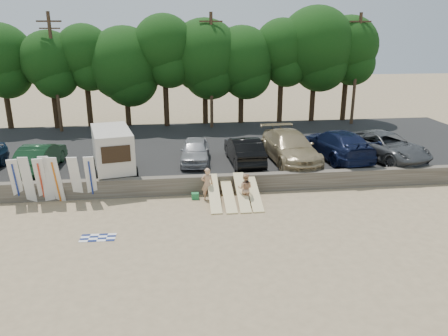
{
  "coord_description": "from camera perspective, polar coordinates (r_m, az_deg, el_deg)",
  "views": [
    {
      "loc": [
        -1.18,
        -19.18,
        8.71
      ],
      "look_at": [
        1.46,
        3.0,
        1.39
      ],
      "focal_mm": 35.0,
      "sensor_mm": 36.0,
      "label": 1
    }
  ],
  "objects": [
    {
      "name": "ground",
      "position": [
        21.1,
        -3.01,
        -6.27
      ],
      "size": [
        120.0,
        120.0,
        0.0
      ],
      "primitive_type": "plane",
      "color": "tan",
      "rests_on": "ground"
    },
    {
      "name": "seawall",
      "position": [
        23.68,
        -3.52,
        -2.18
      ],
      "size": [
        44.0,
        0.5,
        1.0
      ],
      "primitive_type": "cube",
      "color": "#6B6356",
      "rests_on": "ground"
    },
    {
      "name": "parking_lot",
      "position": [
        30.86,
        -4.35,
        2.37
      ],
      "size": [
        44.0,
        14.5,
        0.7
      ],
      "primitive_type": "cube",
      "color": "#282828",
      "rests_on": "ground"
    },
    {
      "name": "treeline",
      "position": [
        36.86,
        -3.42,
        14.72
      ],
      "size": [
        33.24,
        6.36,
        9.65
      ],
      "color": "#382616",
      "rests_on": "parking_lot"
    },
    {
      "name": "utility_poles",
      "position": [
        35.48,
        -1.66,
        12.82
      ],
      "size": [
        25.8,
        0.26,
        9.0
      ],
      "color": "#473321",
      "rests_on": "parking_lot"
    },
    {
      "name": "box_trailer",
      "position": [
        25.32,
        -14.36,
        2.46
      ],
      "size": [
        2.92,
        4.3,
        2.53
      ],
      "rotation": [
        0.0,
        0.0,
        0.22
      ],
      "color": "beige",
      "rests_on": "parking_lot"
    },
    {
      "name": "car_1",
      "position": [
        27.37,
        -22.86,
        1.37
      ],
      "size": [
        2.0,
        4.85,
        1.56
      ],
      "primitive_type": "imported",
      "rotation": [
        0.0,
        0.0,
        3.07
      ],
      "color": "#12331A",
      "rests_on": "parking_lot"
    },
    {
      "name": "car_2",
      "position": [
        26.7,
        -3.78,
        2.27
      ],
      "size": [
        2.09,
        4.4,
        1.45
      ],
      "primitive_type": "imported",
      "rotation": [
        0.0,
        0.0,
        -0.09
      ],
      "color": "#9A9A9F",
      "rests_on": "parking_lot"
    },
    {
      "name": "car_3",
      "position": [
        26.45,
        2.64,
        2.33
      ],
      "size": [
        1.91,
        5.0,
        1.63
      ],
      "primitive_type": "imported",
      "rotation": [
        0.0,
        0.0,
        3.18
      ],
      "color": "black",
      "rests_on": "parking_lot"
    },
    {
      "name": "car_4",
      "position": [
        27.08,
        8.61,
        2.72
      ],
      "size": [
        2.93,
        6.38,
        1.81
      ],
      "primitive_type": "imported",
      "rotation": [
        0.0,
        0.0,
        0.07
      ],
      "color": "#9B8862",
      "rests_on": "parking_lot"
    },
    {
      "name": "car_5",
      "position": [
        28.36,
        14.53,
        3.03
      ],
      "size": [
        3.4,
        6.5,
        1.8
      ],
      "primitive_type": "imported",
      "rotation": [
        0.0,
        0.0,
        3.29
      ],
      "color": "black",
      "rests_on": "parking_lot"
    },
    {
      "name": "car_6",
      "position": [
        29.07,
        20.28,
        2.7
      ],
      "size": [
        4.65,
        6.57,
        1.66
      ],
      "primitive_type": "imported",
      "rotation": [
        0.0,
        0.0,
        0.35
      ],
      "color": "#424447",
      "rests_on": "parking_lot"
    },
    {
      "name": "surfboard_upright_0",
      "position": [
        24.33,
        -25.53,
        -1.55
      ],
      "size": [
        0.63,
        0.89,
        2.5
      ],
      "primitive_type": "cube",
      "rotation": [
        0.3,
        0.0,
        0.16
      ],
      "color": "white",
      "rests_on": "ground"
    },
    {
      "name": "surfboard_upright_1",
      "position": [
        24.13,
        -24.28,
        -1.45
      ],
      "size": [
        0.53,
        0.58,
        2.57
      ],
      "primitive_type": "cube",
      "rotation": [
        0.19,
        0.0,
        -0.07
      ],
      "color": "white",
      "rests_on": "ground"
    },
    {
      "name": "surfboard_upright_2",
      "position": [
        23.92,
        -22.78,
        -1.49
      ],
      "size": [
        0.59,
        0.86,
        2.51
      ],
      "primitive_type": "cube",
      "rotation": [
        0.29,
        0.0,
        0.12
      ],
      "color": "white",
      "rests_on": "ground"
    },
    {
      "name": "surfboard_upright_3",
      "position": [
        23.87,
        -22.15,
        -1.37
      ],
      "size": [
        0.52,
        0.53,
        2.57
      ],
      "primitive_type": "cube",
      "rotation": [
        0.18,
        0.0,
        0.03
      ],
      "color": "white",
      "rests_on": "ground"
    },
    {
      "name": "surfboard_upright_4",
      "position": [
        23.67,
        -21.08,
        -1.43
      ],
      "size": [
        0.58,
        0.72,
        2.54
      ],
      "primitive_type": "cube",
      "rotation": [
        0.23,
        0.0,
        -0.12
      ],
      "color": "white",
      "rests_on": "ground"
    },
    {
      "name": "surfboard_upright_5",
      "position": [
        23.52,
        -18.81,
        -1.34
      ],
      "size": [
        0.53,
        0.79,
        2.52
      ],
      "primitive_type": "cube",
      "rotation": [
        0.28,
        0.0,
        -0.04
      ],
      "color": "white",
      "rests_on": "ground"
    },
    {
      "name": "surfboard_upright_6",
      "position": [
        23.37,
        -16.99,
        -1.28
      ],
      "size": [
        0.56,
        0.82,
        2.51
      ],
      "primitive_type": "cube",
      "rotation": [
        0.28,
        0.0,
        0.08
      ],
      "color": "white",
      "rests_on": "ground"
    },
    {
      "name": "surfboard_low_0",
      "position": [
        22.28,
        -1.31,
        -3.29
      ],
      "size": [
        0.56,
        2.83,
        1.14
      ],
      "primitive_type": "cube",
      "rotation": [
        0.37,
        0.0,
        0.0
      ],
      "color": "beige",
      "rests_on": "ground"
    },
    {
      "name": "surfboard_low_1",
      "position": [
        22.42,
        0.58,
        -3.6
      ],
      "size": [
        0.56,
        2.92,
        0.81
      ],
      "primitive_type": "cube",
      "rotation": [
        0.25,
        0.0,
        0.0
      ],
      "color": "beige",
      "rests_on": "ground"
    },
    {
      "name": "surfboard_low_2",
      "position": [
        22.38,
        2.35,
        -3.15
      ],
      "size": [
        0.56,
        2.81,
        1.18
      ],
      "primitive_type": "cube",
      "rotation": [
        0.38,
        0.0,
        0.0
      ],
      "color": "beige",
      "rests_on": "ground"
    },
    {
      "name": "surfboard_low_3",
      "position": [
        22.56,
        3.91,
        -3.28
      ],
      "size": [
        0.56,
        2.88,
        0.97
      ],
      "primitive_type": "cube",
      "rotation": [
        0.31,
        0.0,
        0.0
      ],
      "color": "beige",
      "rests_on": "ground"
    },
    {
      "name": "beachgoer_a",
      "position": [
        22.69,
        -2.21,
        -2.1
      ],
      "size": [
        0.65,
        0.44,
        1.74
      ],
      "primitive_type": "imported",
      "rotation": [
        0.0,
        0.0,
        3.19
      ],
      "color": "tan",
      "rests_on": "ground"
    },
    {
      "name": "beachgoer_b",
      "position": [
        22.26,
        2.77,
        -2.69
      ],
      "size": [
        0.93,
        0.82,
        1.6
      ],
      "primitive_type": "imported",
      "rotation": [
        0.0,
        0.0,
        2.83
      ],
      "color": "tan",
      "rests_on": "ground"
    },
    {
      "name": "cooler",
      "position": [
        23.06,
        -3.79,
        -3.66
      ],
      "size": [
        0.39,
        0.32,
        0.32
      ],
      "primitive_type": "cube",
      "rotation": [
        0.0,
        0.0,
        -0.05
      ],
      "color": "#238043",
      "rests_on": "ground"
    },
    {
      "name": "gear_bag",
      "position": [
        23.33,
        -1.01,
        -3.49
      ],
      "size": [
        0.35,
        0.32,
        0.22
      ],
      "primitive_type": "cube",
      "rotation": [
        0.0,
        0.0,
        0.26
      ],
      "color": "orange",
      "rests_on": "ground"
    },
    {
      "name": "beach_towel",
      "position": [
        19.78,
        -16.14,
        -8.74
      ],
      "size": [
        1.55,
        1.55,
        0.0
      ],
      "primitive_type": "plane",
      "rotation": [
        0.0,
        0.0,
        -0.03
      ],
      "color": "white",
      "rests_on": "ground"
    }
  ]
}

